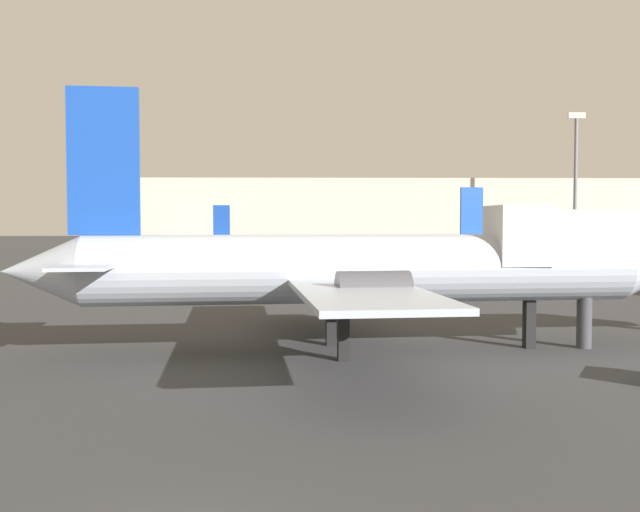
{
  "coord_description": "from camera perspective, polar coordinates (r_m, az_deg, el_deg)",
  "views": [
    {
      "loc": [
        2.66,
        -11.99,
        5.98
      ],
      "look_at": [
        3.81,
        43.52,
        3.32
      ],
      "focal_mm": 39.56,
      "sensor_mm": 36.0,
      "label": 1
    }
  ],
  "objects": [
    {
      "name": "airplane_at_gate",
      "position": [
        32.34,
        2.91,
        -1.04
      ],
      "size": [
        32.08,
        24.93,
        11.85
      ],
      "rotation": [
        0.0,
        0.0,
        0.1
      ],
      "color": "#B2BCCC",
      "rests_on": "ground_plane"
    },
    {
      "name": "airplane_far_left",
      "position": [
        72.33,
        4.6,
        0.49
      ],
      "size": [
        29.65,
        19.51,
        9.68
      ],
      "rotation": [
        0.0,
        0.0,
        3.39
      ],
      "color": "white",
      "rests_on": "ground_plane"
    },
    {
      "name": "airplane_far_right",
      "position": [
        101.06,
        -12.93,
        0.84
      ],
      "size": [
        25.51,
        21.94,
        8.38
      ],
      "rotation": [
        0.0,
        0.0,
        3.14
      ],
      "color": "white",
      "rests_on": "ground_plane"
    },
    {
      "name": "light_mast_right",
      "position": [
        107.07,
        19.96,
        5.82
      ],
      "size": [
        2.4,
        0.5,
        21.49
      ],
      "color": "slate",
      "rests_on": "ground_plane"
    },
    {
      "name": "terminal_building",
      "position": [
        125.52,
        5.55,
        2.97
      ],
      "size": [
        86.97,
        25.98,
        13.02
      ],
      "primitive_type": "cube",
      "color": "beige",
      "rests_on": "ground_plane"
    }
  ]
}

